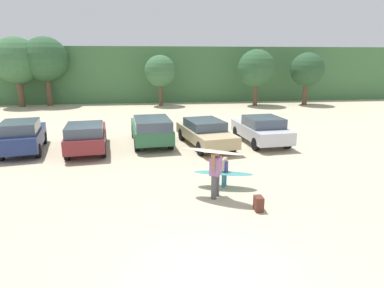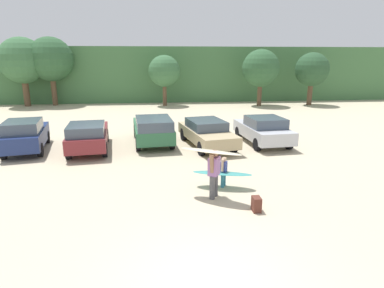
{
  "view_description": "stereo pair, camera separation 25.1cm",
  "coord_description": "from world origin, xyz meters",
  "px_view_note": "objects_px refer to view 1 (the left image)",
  "views": [
    {
      "loc": [
        -1.16,
        -5.74,
        4.43
      ],
      "look_at": [
        0.38,
        6.84,
        1.13
      ],
      "focal_mm": 30.66,
      "sensor_mm": 36.0,
      "label": 1
    },
    {
      "loc": [
        -0.91,
        -5.77,
        4.43
      ],
      "look_at": [
        0.38,
        6.84,
        1.13
      ],
      "focal_mm": 30.66,
      "sensor_mm": 36.0,
      "label": 2
    }
  ],
  "objects_px": {
    "parked_car_forest_green": "(151,129)",
    "surfboard_teal": "(223,173)",
    "parked_car_maroon": "(86,136)",
    "parked_car_silver": "(261,129)",
    "person_adult": "(216,171)",
    "surfboard_cream": "(212,151)",
    "backpack_dropped": "(259,204)",
    "parked_car_navy": "(23,136)",
    "person_child": "(224,170)",
    "parked_car_tan": "(205,132)"
  },
  "relations": [
    {
      "from": "parked_car_tan",
      "to": "person_adult",
      "type": "height_order",
      "value": "person_adult"
    },
    {
      "from": "parked_car_navy",
      "to": "person_child",
      "type": "xyz_separation_m",
      "value": [
        8.76,
        -5.54,
        -0.21
      ]
    },
    {
      "from": "backpack_dropped",
      "to": "parked_car_maroon",
      "type": "bearing_deg",
      "value": 130.63
    },
    {
      "from": "parked_car_tan",
      "to": "person_adult",
      "type": "distance_m",
      "value": 6.62
    },
    {
      "from": "parked_car_forest_green",
      "to": "surfboard_teal",
      "type": "xyz_separation_m",
      "value": [
        2.51,
        -6.46,
        -0.3
      ]
    },
    {
      "from": "parked_car_forest_green",
      "to": "surfboard_teal",
      "type": "bearing_deg",
      "value": -164.45
    },
    {
      "from": "parked_car_maroon",
      "to": "backpack_dropped",
      "type": "xyz_separation_m",
      "value": [
        6.32,
        -7.37,
        -0.56
      ]
    },
    {
      "from": "parked_car_navy",
      "to": "person_child",
      "type": "bearing_deg",
      "value": -133.39
    },
    {
      "from": "parked_car_navy",
      "to": "surfboard_teal",
      "type": "xyz_separation_m",
      "value": [
        8.7,
        -5.64,
        -0.3
      ]
    },
    {
      "from": "parked_car_maroon",
      "to": "surfboard_teal",
      "type": "xyz_separation_m",
      "value": [
        5.66,
        -5.42,
        -0.26
      ]
    },
    {
      "from": "parked_car_silver",
      "to": "person_adult",
      "type": "distance_m",
      "value": 7.77
    },
    {
      "from": "person_adult",
      "to": "parked_car_tan",
      "type": "bearing_deg",
      "value": -66.91
    },
    {
      "from": "parked_car_silver",
      "to": "surfboard_teal",
      "type": "relative_size",
      "value": 2.05
    },
    {
      "from": "parked_car_forest_green",
      "to": "person_adult",
      "type": "xyz_separation_m",
      "value": [
        2.07,
        -7.27,
        0.1
      ]
    },
    {
      "from": "surfboard_cream",
      "to": "surfboard_teal",
      "type": "xyz_separation_m",
      "value": [
        0.57,
        0.85,
        -1.06
      ]
    },
    {
      "from": "surfboard_cream",
      "to": "parked_car_maroon",
      "type": "bearing_deg",
      "value": -20.0
    },
    {
      "from": "parked_car_tan",
      "to": "person_adult",
      "type": "bearing_deg",
      "value": 162.6
    },
    {
      "from": "parked_car_maroon",
      "to": "parked_car_silver",
      "type": "distance_m",
      "value": 9.05
    },
    {
      "from": "person_child",
      "to": "surfboard_teal",
      "type": "bearing_deg",
      "value": 87.96
    },
    {
      "from": "person_adult",
      "to": "surfboard_cream",
      "type": "bearing_deg",
      "value": 49.25
    },
    {
      "from": "parked_car_forest_green",
      "to": "backpack_dropped",
      "type": "relative_size",
      "value": 10.54
    },
    {
      "from": "parked_car_forest_green",
      "to": "parked_car_tan",
      "type": "xyz_separation_m",
      "value": [
        2.79,
        -0.69,
        -0.1
      ]
    },
    {
      "from": "parked_car_forest_green",
      "to": "parked_car_maroon",
      "type": "bearing_deg",
      "value": 102.64
    },
    {
      "from": "parked_car_forest_green",
      "to": "surfboard_cream",
      "type": "bearing_deg",
      "value": -170.79
    },
    {
      "from": "parked_car_maroon",
      "to": "person_adult",
      "type": "relative_size",
      "value": 2.84
    },
    {
      "from": "backpack_dropped",
      "to": "person_adult",
      "type": "bearing_deg",
      "value": 133.91
    },
    {
      "from": "person_child",
      "to": "backpack_dropped",
      "type": "xyz_separation_m",
      "value": [
        0.6,
        -2.05,
        -0.39
      ]
    },
    {
      "from": "parked_car_silver",
      "to": "person_adult",
      "type": "height_order",
      "value": "person_adult"
    },
    {
      "from": "parked_car_silver",
      "to": "surfboard_cream",
      "type": "relative_size",
      "value": 2.14
    },
    {
      "from": "person_adult",
      "to": "person_child",
      "type": "bearing_deg",
      "value": -89.43
    },
    {
      "from": "parked_car_tan",
      "to": "backpack_dropped",
      "type": "relative_size",
      "value": 11.12
    },
    {
      "from": "parked_car_maroon",
      "to": "surfboard_cream",
      "type": "height_order",
      "value": "surfboard_cream"
    },
    {
      "from": "person_adult",
      "to": "surfboard_cream",
      "type": "xyz_separation_m",
      "value": [
        -0.13,
        -0.05,
        0.67
      ]
    },
    {
      "from": "parked_car_silver",
      "to": "person_child",
      "type": "bearing_deg",
      "value": 145.49
    },
    {
      "from": "parked_car_navy",
      "to": "person_adult",
      "type": "distance_m",
      "value": 10.48
    },
    {
      "from": "parked_car_forest_green",
      "to": "person_adult",
      "type": "relative_size",
      "value": 2.9
    },
    {
      "from": "parked_car_forest_green",
      "to": "parked_car_navy",
      "type": "bearing_deg",
      "value": 91.89
    },
    {
      "from": "surfboard_teal",
      "to": "backpack_dropped",
      "type": "xyz_separation_m",
      "value": [
        0.66,
        -1.95,
        -0.31
      ]
    },
    {
      "from": "surfboard_cream",
      "to": "backpack_dropped",
      "type": "xyz_separation_m",
      "value": [
        1.23,
        -1.1,
        -1.37
      ]
    },
    {
      "from": "parked_car_tan",
      "to": "surfboard_teal",
      "type": "xyz_separation_m",
      "value": [
        -0.29,
        -5.77,
        -0.2
      ]
    },
    {
      "from": "parked_car_tan",
      "to": "parked_car_silver",
      "type": "distance_m",
      "value": 3.09
    },
    {
      "from": "parked_car_forest_green",
      "to": "surfboard_teal",
      "type": "height_order",
      "value": "parked_car_forest_green"
    },
    {
      "from": "person_adult",
      "to": "person_child",
      "type": "distance_m",
      "value": 1.08
    },
    {
      "from": "surfboard_cream",
      "to": "backpack_dropped",
      "type": "relative_size",
      "value": 4.64
    },
    {
      "from": "parked_car_silver",
      "to": "surfboard_teal",
      "type": "height_order",
      "value": "parked_car_silver"
    },
    {
      "from": "parked_car_silver",
      "to": "surfboard_teal",
      "type": "distance_m",
      "value": 6.86
    },
    {
      "from": "parked_car_tan",
      "to": "person_child",
      "type": "relative_size",
      "value": 4.59
    },
    {
      "from": "parked_car_maroon",
      "to": "surfboard_teal",
      "type": "distance_m",
      "value": 7.84
    },
    {
      "from": "person_child",
      "to": "backpack_dropped",
      "type": "distance_m",
      "value": 2.17
    },
    {
      "from": "parked_car_navy",
      "to": "surfboard_cream",
      "type": "xyz_separation_m",
      "value": [
        8.13,
        -6.5,
        0.76
      ]
    }
  ]
}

